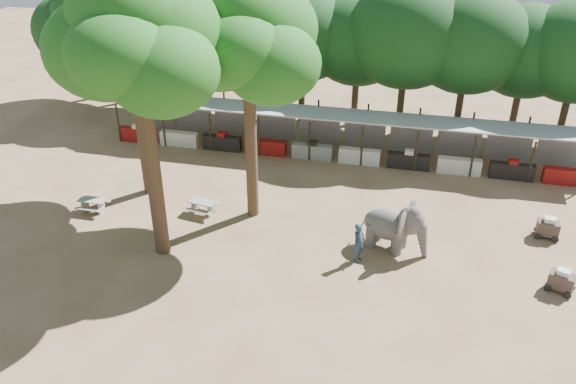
% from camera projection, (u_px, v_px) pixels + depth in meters
% --- Properties ---
extents(ground, '(100.00, 100.00, 0.00)m').
position_uv_depth(ground, '(284.00, 299.00, 22.05)').
color(ground, brown).
rests_on(ground, ground).
extents(vendor_stalls, '(28.00, 2.99, 2.80)m').
position_uv_depth(vendor_stalls, '(339.00, 136.00, 33.29)').
color(vendor_stalls, '#9EA1A6').
rests_on(vendor_stalls, ground).
extents(yard_tree_left, '(7.10, 6.90, 11.02)m').
position_uv_depth(yard_tree_left, '(129.00, 34.00, 26.08)').
color(yard_tree_left, '#332316').
rests_on(yard_tree_left, ground).
extents(yard_tree_center, '(7.10, 6.90, 12.04)m').
position_uv_depth(yard_tree_center, '(136.00, 41.00, 20.72)').
color(yard_tree_center, '#332316').
rests_on(yard_tree_center, ground).
extents(yard_tree_back, '(7.10, 6.90, 11.36)m').
position_uv_depth(yard_tree_back, '(246.00, 39.00, 23.85)').
color(yard_tree_back, '#332316').
rests_on(yard_tree_back, ground).
extents(backdrop_trees, '(46.46, 5.95, 8.33)m').
position_uv_depth(backdrop_trees, '(354.00, 42.00, 35.61)').
color(backdrop_trees, '#332316').
rests_on(backdrop_trees, ground).
extents(elephant, '(3.14, 2.30, 2.33)m').
position_uv_depth(elephant, '(395.00, 226.00, 24.57)').
color(elephant, '#474444').
rests_on(elephant, ground).
extents(handler, '(0.72, 0.79, 1.83)m').
position_uv_depth(handler, '(359.00, 243.00, 23.85)').
color(handler, '#26384C').
rests_on(handler, ground).
extents(picnic_table_near, '(1.34, 1.21, 0.67)m').
position_uv_depth(picnic_table_near, '(93.00, 203.00, 27.77)').
color(picnic_table_near, gray).
rests_on(picnic_table_near, ground).
extents(picnic_table_far, '(1.51, 1.40, 0.67)m').
position_uv_depth(picnic_table_far, '(203.00, 206.00, 27.58)').
color(picnic_table_far, gray).
rests_on(picnic_table_far, ground).
extents(cart_front, '(1.22, 1.03, 1.02)m').
position_uv_depth(cart_front, '(561.00, 281.00, 22.25)').
color(cart_front, '#352823').
rests_on(cart_front, ground).
extents(cart_back, '(1.14, 0.82, 1.04)m').
position_uv_depth(cart_back, '(548.00, 228.00, 25.66)').
color(cart_back, '#352823').
rests_on(cart_back, ground).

